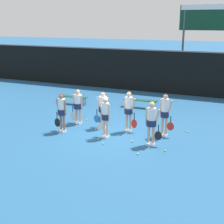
{
  "coord_description": "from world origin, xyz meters",
  "views": [
    {
      "loc": [
        5.15,
        -11.46,
        4.58
      ],
      "look_at": [
        0.02,
        0.06,
        0.93
      ],
      "focal_mm": 50.0,
      "sensor_mm": 36.0,
      "label": 1
    }
  ],
  "objects_px": {
    "tennis_ball_1": "(103,144)",
    "tennis_ball_6": "(75,119)",
    "player_1": "(105,114)",
    "tennis_ball_4": "(165,151)",
    "scoreboard": "(206,25)",
    "tennis_ball_9": "(96,129)",
    "tennis_ball_10": "(132,141)",
    "tennis_ball_0": "(87,120)",
    "player_4": "(103,107)",
    "bench_far": "(140,101)",
    "tennis_ball_5": "(138,154)",
    "tennis_ball_3": "(188,132)",
    "bench_courtside": "(73,97)",
    "player_2": "(152,120)",
    "player_3": "(78,104)",
    "player_5": "(129,108)",
    "player_0": "(62,110)",
    "player_6": "(165,112)",
    "tennis_ball_2": "(148,133)",
    "tennis_ball_7": "(98,139)",
    "tennis_ball_8": "(185,131)"
  },
  "relations": [
    {
      "from": "bench_courtside",
      "to": "player_1",
      "type": "relative_size",
      "value": 1.03
    },
    {
      "from": "player_3",
      "to": "player_5",
      "type": "xyz_separation_m",
      "value": [
        2.54,
        -0.05,
        0.09
      ]
    },
    {
      "from": "tennis_ball_10",
      "to": "tennis_ball_3",
      "type": "bearing_deg",
      "value": 47.82
    },
    {
      "from": "player_1",
      "to": "player_2",
      "type": "xyz_separation_m",
      "value": [
        1.95,
        -0.04,
        0.04
      ]
    },
    {
      "from": "tennis_ball_5",
      "to": "player_2",
      "type": "bearing_deg",
      "value": 82.46
    },
    {
      "from": "player_2",
      "to": "tennis_ball_4",
      "type": "relative_size",
      "value": 24.88
    },
    {
      "from": "player_2",
      "to": "tennis_ball_1",
      "type": "height_order",
      "value": "player_2"
    },
    {
      "from": "bench_far",
      "to": "tennis_ball_5",
      "type": "relative_size",
      "value": 28.01
    },
    {
      "from": "bench_courtside",
      "to": "tennis_ball_4",
      "type": "xyz_separation_m",
      "value": [
        6.65,
        -4.61,
        -0.36
      ]
    },
    {
      "from": "bench_far",
      "to": "tennis_ball_5",
      "type": "xyz_separation_m",
      "value": [
        2.03,
        -6.14,
        -0.35
      ]
    },
    {
      "from": "bench_courtside",
      "to": "tennis_ball_1",
      "type": "xyz_separation_m",
      "value": [
        4.27,
        -4.9,
        -0.36
      ]
    },
    {
      "from": "player_0",
      "to": "tennis_ball_7",
      "type": "height_order",
      "value": "player_0"
    },
    {
      "from": "scoreboard",
      "to": "tennis_ball_9",
      "type": "bearing_deg",
      "value": -106.76
    },
    {
      "from": "tennis_ball_1",
      "to": "bench_far",
      "type": "bearing_deg",
      "value": 94.57
    },
    {
      "from": "tennis_ball_0",
      "to": "tennis_ball_6",
      "type": "relative_size",
      "value": 0.99
    },
    {
      "from": "player_0",
      "to": "tennis_ball_10",
      "type": "height_order",
      "value": "player_0"
    },
    {
      "from": "player_5",
      "to": "tennis_ball_0",
      "type": "distance_m",
      "value": 2.63
    },
    {
      "from": "player_1",
      "to": "tennis_ball_1",
      "type": "relative_size",
      "value": 25.18
    },
    {
      "from": "bench_courtside",
      "to": "tennis_ball_5",
      "type": "xyz_separation_m",
      "value": [
        5.84,
        -5.3,
        -0.36
      ]
    },
    {
      "from": "bench_courtside",
      "to": "tennis_ball_2",
      "type": "relative_size",
      "value": 24.52
    },
    {
      "from": "player_2",
      "to": "tennis_ball_1",
      "type": "distance_m",
      "value": 2.1
    },
    {
      "from": "bench_courtside",
      "to": "tennis_ball_1",
      "type": "distance_m",
      "value": 6.51
    },
    {
      "from": "player_0",
      "to": "player_5",
      "type": "distance_m",
      "value": 2.87
    },
    {
      "from": "tennis_ball_1",
      "to": "tennis_ball_9",
      "type": "bearing_deg",
      "value": 126.91
    },
    {
      "from": "player_1",
      "to": "tennis_ball_4",
      "type": "bearing_deg",
      "value": -2.44
    },
    {
      "from": "player_5",
      "to": "player_6",
      "type": "height_order",
      "value": "player_6"
    },
    {
      "from": "player_3",
      "to": "tennis_ball_4",
      "type": "distance_m",
      "value": 4.92
    },
    {
      "from": "tennis_ball_4",
      "to": "tennis_ball_0",
      "type": "bearing_deg",
      "value": 154.51
    },
    {
      "from": "bench_far",
      "to": "player_5",
      "type": "bearing_deg",
      "value": -82.88
    },
    {
      "from": "player_3",
      "to": "tennis_ball_3",
      "type": "distance_m",
      "value": 5.1
    },
    {
      "from": "player_1",
      "to": "player_5",
      "type": "height_order",
      "value": "player_5"
    },
    {
      "from": "scoreboard",
      "to": "tennis_ball_3",
      "type": "xyz_separation_m",
      "value": [
        0.8,
        -8.56,
        -4.33
      ]
    },
    {
      "from": "player_4",
      "to": "tennis_ball_1",
      "type": "bearing_deg",
      "value": -69.98
    },
    {
      "from": "tennis_ball_0",
      "to": "tennis_ball_2",
      "type": "xyz_separation_m",
      "value": [
        3.26,
        -0.58,
        0.0
      ]
    },
    {
      "from": "tennis_ball_8",
      "to": "player_3",
      "type": "bearing_deg",
      "value": -169.11
    },
    {
      "from": "tennis_ball_6",
      "to": "bench_far",
      "type": "bearing_deg",
      "value": 57.19
    },
    {
      "from": "bench_courtside",
      "to": "bench_far",
      "type": "xyz_separation_m",
      "value": [
        3.81,
        0.85,
        -0.01
      ]
    },
    {
      "from": "tennis_ball_9",
      "to": "tennis_ball_10",
      "type": "bearing_deg",
      "value": -18.82
    },
    {
      "from": "bench_courtside",
      "to": "player_4",
      "type": "bearing_deg",
      "value": -42.89
    },
    {
      "from": "player_2",
      "to": "player_6",
      "type": "height_order",
      "value": "player_6"
    },
    {
      "from": "scoreboard",
      "to": "tennis_ball_6",
      "type": "xyz_separation_m",
      "value": [
        -4.61,
        -8.88,
        -4.33
      ]
    },
    {
      "from": "player_4",
      "to": "player_5",
      "type": "relative_size",
      "value": 0.94
    },
    {
      "from": "tennis_ball_6",
      "to": "player_4",
      "type": "bearing_deg",
      "value": -16.66
    },
    {
      "from": "player_2",
      "to": "tennis_ball_0",
      "type": "xyz_separation_m",
      "value": [
        -3.73,
        1.7,
        -0.99
      ]
    },
    {
      "from": "tennis_ball_1",
      "to": "tennis_ball_6",
      "type": "distance_m",
      "value": 3.54
    },
    {
      "from": "tennis_ball_10",
      "to": "tennis_ball_0",
      "type": "bearing_deg",
      "value": 150.0
    },
    {
      "from": "bench_courtside",
      "to": "player_5",
      "type": "distance_m",
      "value": 5.58
    },
    {
      "from": "tennis_ball_7",
      "to": "tennis_ball_9",
      "type": "distance_m",
      "value": 1.2
    },
    {
      "from": "player_1",
      "to": "tennis_ball_10",
      "type": "bearing_deg",
      "value": 4.48
    },
    {
      "from": "tennis_ball_6",
      "to": "tennis_ball_2",
      "type": "bearing_deg",
      "value": -7.88
    }
  ]
}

